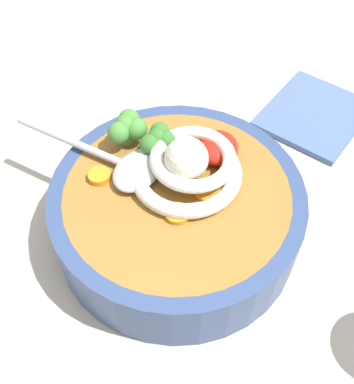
% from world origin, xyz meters
% --- Properties ---
extents(table_slab, '(1.21, 1.21, 0.03)m').
position_xyz_m(table_slab, '(0.00, 0.00, 0.01)').
color(table_slab, '#BCB29E').
rests_on(table_slab, ground).
extents(soup_bowl, '(0.25, 0.25, 0.07)m').
position_xyz_m(soup_bowl, '(-0.02, -0.03, 0.06)').
color(soup_bowl, '#334775').
rests_on(soup_bowl, table_slab).
extents(noodle_pile, '(0.12, 0.12, 0.05)m').
position_xyz_m(noodle_pile, '(0.00, -0.04, 0.11)').
color(noodle_pile, silver).
rests_on(noodle_pile, soup_bowl).
extents(soup_spoon, '(0.08, 0.17, 0.02)m').
position_xyz_m(soup_spoon, '(-0.00, 0.02, 0.10)').
color(soup_spoon, '#B7B7BC').
rests_on(soup_spoon, soup_bowl).
extents(chili_sauce_dollop, '(0.05, 0.04, 0.02)m').
position_xyz_m(chili_sauce_dollop, '(0.04, -0.06, 0.11)').
color(chili_sauce_dollop, red).
rests_on(chili_sauce_dollop, soup_bowl).
extents(broccoli_floret_left, '(0.04, 0.04, 0.04)m').
position_xyz_m(broccoli_floret_left, '(0.03, 0.03, 0.12)').
color(broccoli_floret_left, '#7A9E60').
rests_on(broccoli_floret_left, soup_bowl).
extents(broccoli_floret_center, '(0.04, 0.03, 0.03)m').
position_xyz_m(broccoli_floret_center, '(0.03, -0.00, 0.12)').
color(broccoli_floret_center, '#7A9E60').
rests_on(broccoli_floret_center, soup_bowl).
extents(carrot_slice_right, '(0.02, 0.02, 0.01)m').
position_xyz_m(carrot_slice_right, '(-0.05, -0.04, 0.10)').
color(carrot_slice_right, orange).
rests_on(carrot_slice_right, soup_bowl).
extents(carrot_slice_extra_a, '(0.03, 0.03, 0.00)m').
position_xyz_m(carrot_slice_extra_a, '(-0.01, -0.06, 0.10)').
color(carrot_slice_extra_a, orange).
rests_on(carrot_slice_extra_a, soup_bowl).
extents(carrot_slice_front, '(0.02, 0.02, 0.01)m').
position_xyz_m(carrot_slice_front, '(-0.02, 0.05, 0.10)').
color(carrot_slice_front, orange).
rests_on(carrot_slice_front, soup_bowl).
extents(folded_napkin, '(0.17, 0.16, 0.01)m').
position_xyz_m(folded_napkin, '(0.20, -0.17, 0.03)').
color(folded_napkin, '#4C6693').
rests_on(folded_napkin, table_slab).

